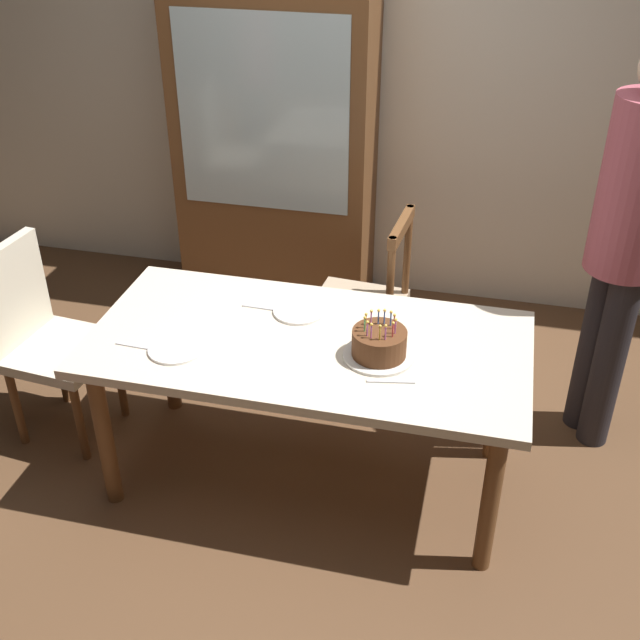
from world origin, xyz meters
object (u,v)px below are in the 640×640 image
Objects in this scene: plate_far_side at (299,311)px; china_cabinet at (276,147)px; plate_near_celebrant at (176,349)px; chair_upholstered at (41,332)px; chair_spindle_back at (363,307)px; birthday_cake at (379,345)px; dining_table at (308,357)px; person_guest at (629,233)px.

china_cabinet reaches higher than plate_far_side.
plate_near_celebrant is 0.23× the size of chair_upholstered.
china_cabinet is at bearing 65.14° from chair_upholstered.
chair_spindle_back and chair_upholstered have the same top height.
china_cabinet is at bearing 118.68° from birthday_cake.
dining_table is 1.86× the size of chair_upholstered.
china_cabinet reaches higher than plate_near_celebrant.
chair_upholstered is 0.52× the size of person_guest.
chair_spindle_back is at bearing 72.22° from plate_far_side.
china_cabinet reaches higher than birthday_cake.
birthday_cake is at bearing 10.35° from plate_near_celebrant.
chair_spindle_back is 1.28m from person_guest.
plate_far_side is 0.23× the size of chair_upholstered.
plate_near_celebrant is at bearing -158.11° from dining_table.
birthday_cake is 0.89m from chair_spindle_back.
plate_far_side is at bearing 114.35° from dining_table.
chair_upholstered is (-1.57, 0.12, -0.25)m from birthday_cake.
person_guest is at bearing 12.50° from chair_upholstered.
china_cabinet is at bearing 109.97° from plate_far_side.
dining_table is 0.97× the size of person_guest.
china_cabinet is (-0.50, 1.36, 0.22)m from plate_far_side.
chair_upholstered is at bearing 175.59° from birthday_cake.
china_cabinet is at bearing 152.57° from person_guest.
chair_spindle_back is at bearing 58.68° from plate_near_celebrant.
chair_spindle_back reaches higher than plate_far_side.
dining_table is 8.04× the size of plate_near_celebrant.
chair_upholstered is at bearing -153.39° from chair_spindle_back.
plate_far_side is at bearing 44.48° from plate_near_celebrant.
person_guest is (0.92, 0.67, 0.26)m from birthday_cake.
birthday_cake is at bearing -143.85° from person_guest.
dining_table is at bearing 21.89° from plate_near_celebrant.
birthday_cake is at bearing -10.00° from dining_table.
dining_table is 0.93× the size of china_cabinet.
plate_near_celebrant is 0.12× the size of person_guest.
plate_far_side is 0.23× the size of chair_spindle_back.
birthday_cake is 0.15× the size of person_guest.
birthday_cake is at bearing -75.56° from chair_spindle_back.
chair_upholstered is (-1.19, -0.13, -0.20)m from plate_far_side.
china_cabinet is at bearing 93.17° from plate_near_celebrant.
plate_far_side is 0.12× the size of china_cabinet.
chair_spindle_back is at bearing 26.61° from chair_upholstered.
plate_near_celebrant is 1.00× the size of plate_far_side.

